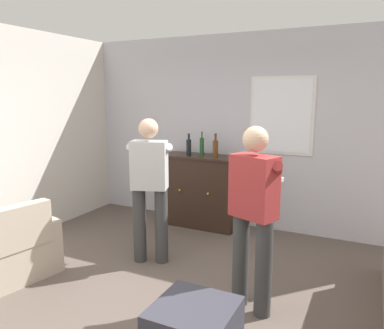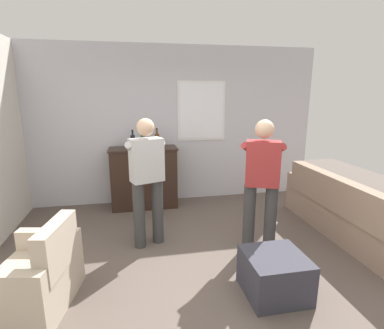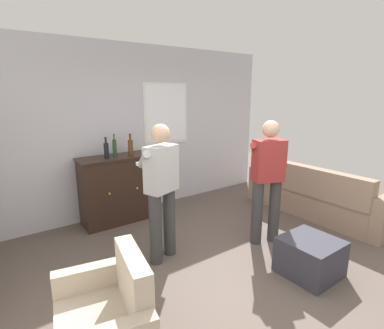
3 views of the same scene
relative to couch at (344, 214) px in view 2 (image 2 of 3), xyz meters
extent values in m
plane|color=brown|center=(-2.04, -0.62, -0.33)|extent=(10.40, 10.40, 0.00)
cube|color=silver|center=(-2.04, 2.04, 1.07)|extent=(5.20, 0.12, 2.80)
cube|color=silver|center=(-1.60, 1.98, 1.32)|extent=(0.88, 0.02, 1.07)
cube|color=white|center=(-1.60, 1.97, 1.32)|extent=(0.80, 0.03, 0.99)
cube|color=gray|center=(0.05, 0.00, -0.12)|extent=(0.55, 2.05, 0.42)
cube|color=gray|center=(-0.16, 0.00, 0.32)|extent=(0.18, 2.05, 0.45)
cube|color=gray|center=(0.05, 1.11, -0.01)|extent=(0.55, 0.18, 0.64)
cube|color=beige|center=(-0.03, 0.00, 0.27)|extent=(0.16, 0.41, 0.36)
cube|color=#B2A38E|center=(-3.82, -0.71, -0.13)|extent=(0.75, 0.75, 0.40)
cube|color=#B2A38E|center=(-3.56, -0.76, 0.29)|extent=(0.26, 0.65, 0.45)
cube|color=#B2A38E|center=(-3.89, -1.08, -0.03)|extent=(0.65, 0.24, 0.60)
cube|color=#B2A38E|center=(-3.75, -0.34, -0.03)|extent=(0.65, 0.24, 0.60)
cube|color=black|center=(-2.69, 1.68, 0.19)|extent=(1.12, 0.44, 1.04)
cube|color=black|center=(-2.69, 1.68, 0.72)|extent=(1.16, 0.48, 0.03)
sphere|color=#B79338|center=(-2.91, 1.45, 0.24)|extent=(0.04, 0.04, 0.04)
sphere|color=#B79338|center=(-2.46, 1.45, 0.24)|extent=(0.04, 0.04, 0.04)
cylinder|color=#593314|center=(-2.44, 1.66, 0.85)|extent=(0.08, 0.08, 0.23)
cylinder|color=#593314|center=(-2.44, 1.66, 1.01)|extent=(0.03, 0.03, 0.08)
cylinder|color=#262626|center=(-2.44, 1.66, 1.06)|extent=(0.04, 0.04, 0.02)
cylinder|color=black|center=(-2.85, 1.63, 0.85)|extent=(0.07, 0.07, 0.23)
cylinder|color=black|center=(-2.85, 1.63, 1.00)|extent=(0.03, 0.03, 0.07)
cylinder|color=#262626|center=(-2.85, 1.63, 1.05)|extent=(0.04, 0.04, 0.02)
cylinder|color=#1E4C23|center=(-2.68, 1.72, 0.86)|extent=(0.06, 0.06, 0.25)
cylinder|color=#1E4C23|center=(-2.68, 1.72, 1.03)|extent=(0.02, 0.02, 0.07)
cylinder|color=#262626|center=(-2.68, 1.72, 1.07)|extent=(0.02, 0.02, 0.02)
cube|color=#33333D|center=(-1.51, -0.98, -0.12)|extent=(0.59, 0.59, 0.42)
cylinder|color=#383838|center=(-2.81, 0.25, 0.11)|extent=(0.15, 0.15, 0.88)
cylinder|color=#383838|center=(-2.56, 0.34, 0.11)|extent=(0.15, 0.15, 0.88)
cube|color=#B7B7B7|center=(-2.69, 0.30, 0.82)|extent=(0.45, 0.34, 0.55)
sphere|color=#D8AD8C|center=(-2.69, 0.30, 1.24)|extent=(0.22, 0.22, 0.22)
cylinder|color=#B7B7B7|center=(-2.85, 0.41, 0.93)|extent=(0.21, 0.44, 0.29)
cylinder|color=#B7B7B7|center=(-2.63, 0.48, 0.93)|extent=(0.41, 0.32, 0.29)
cube|color=white|center=(-2.79, 0.60, 0.85)|extent=(0.15, 0.09, 0.04)
cylinder|color=#383838|center=(-1.45, -0.11, 0.11)|extent=(0.15, 0.15, 0.88)
cylinder|color=#383838|center=(-1.21, -0.21, 0.11)|extent=(0.15, 0.15, 0.88)
cube|color=#9E2D2D|center=(-1.33, -0.16, 0.82)|extent=(0.45, 0.35, 0.55)
sphere|color=#D8AD8C|center=(-1.33, -0.16, 1.24)|extent=(0.22, 0.22, 0.22)
cylinder|color=#9E2D2D|center=(-1.38, 0.03, 0.93)|extent=(0.42, 0.31, 0.29)
cylinder|color=#9E2D2D|center=(-1.16, -0.05, 0.93)|extent=(0.20, 0.45, 0.29)
cube|color=white|center=(-1.21, 0.14, 0.85)|extent=(0.15, 0.09, 0.04)
camera|label=1|loc=(-0.43, -3.22, 1.61)|focal=35.00mm
camera|label=2|loc=(-2.83, -3.42, 1.65)|focal=28.00mm
camera|label=3|loc=(-4.39, -2.66, 1.69)|focal=28.00mm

